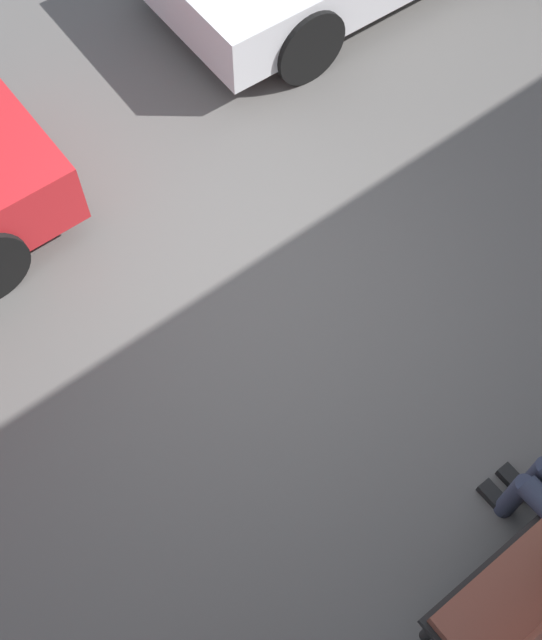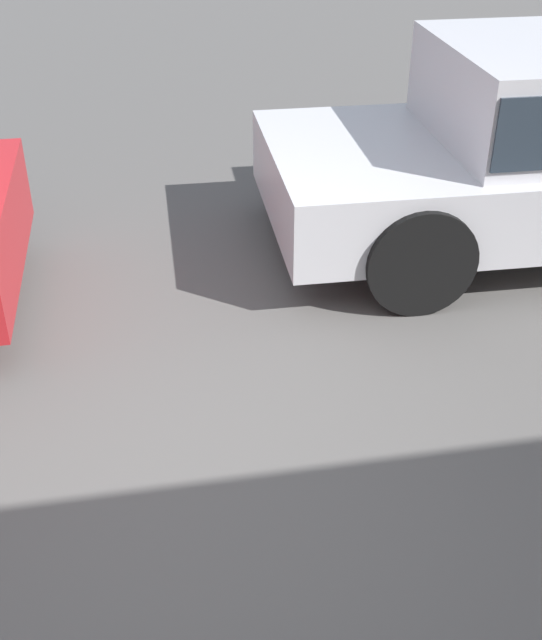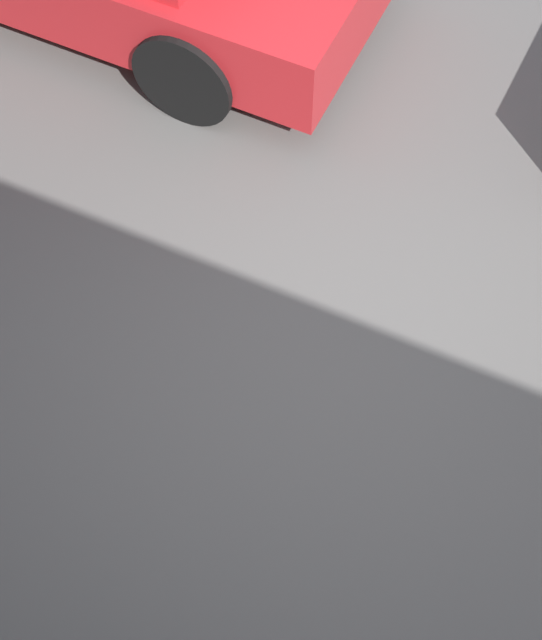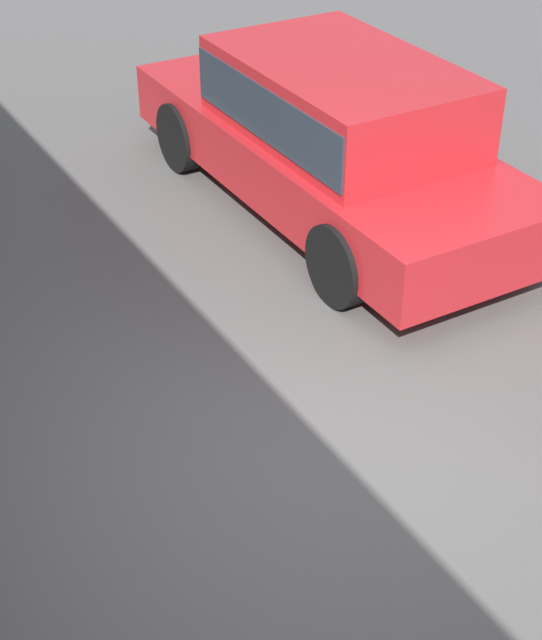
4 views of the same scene
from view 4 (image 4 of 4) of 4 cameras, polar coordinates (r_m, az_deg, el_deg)
name	(u,v)px [view 4 (image 4 of 4)]	position (r m, az deg, el deg)	size (l,w,h in m)	color
ground_plane	(313,462)	(6.31, 2.45, -8.28)	(60.00, 60.00, 0.00)	#565451
parked_car_mid	(334,130)	(8.84, 3.66, 10.99)	(4.62, 1.84, 1.46)	red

